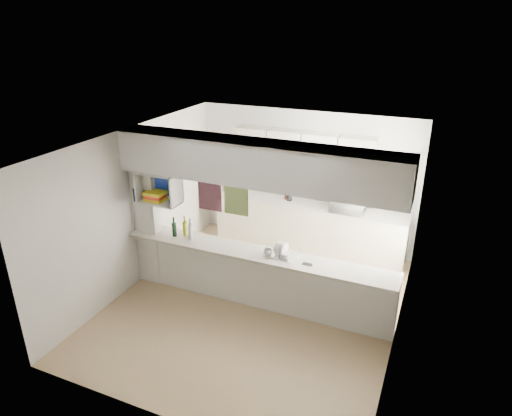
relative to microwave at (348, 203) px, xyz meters
The scene contains 16 objects.
floor 2.50m from the microwave, 113.81° to the right, with size 4.80×4.80×0.00m, color tan.
ceiling 2.72m from the microwave, 113.81° to the right, with size 4.80×4.80×0.00m, color white.
wall_back 0.99m from the microwave, 159.73° to the left, with size 4.20×4.20×0.00m, color silver.
wall_left 3.66m from the microwave, 145.57° to the right, with size 4.80×4.80×0.00m, color silver.
wall_right 2.39m from the microwave, 60.04° to the right, with size 4.80×4.80×0.00m, color silver.
servery_partition 2.40m from the microwave, 117.72° to the right, with size 4.20×0.50×2.60m.
cubby_shelf 3.32m from the microwave, 139.37° to the right, with size 0.65×0.35×0.50m.
kitchen_run 0.80m from the microwave, behind, with size 3.60×0.63×2.24m.
microwave is the anchor object (origin of this frame).
bowl 0.19m from the microwave, 71.35° to the right, with size 0.25×0.25×0.06m, color navy.
dish_rack 2.07m from the microwave, 103.59° to the right, with size 0.46×0.38×0.22m.
cup 2.22m from the microwave, 108.10° to the right, with size 0.12×0.12×0.10m, color white.
wine_bottles 2.96m from the microwave, 136.32° to the right, with size 0.37×0.15×0.36m.
plastic_tubs 2.09m from the microwave, 101.48° to the right, with size 0.49×0.17×0.07m.
utensil_jar 1.14m from the microwave, behind, with size 0.11×0.11×0.15m, color black.
knife_block 1.18m from the microwave, behind, with size 0.09×0.08×0.19m, color brown.
Camera 1 is at (2.37, -5.49, 4.14)m, focal length 32.00 mm.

